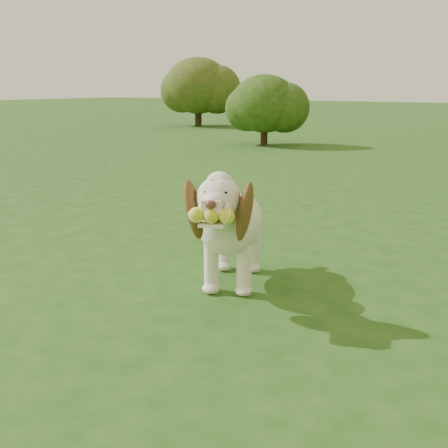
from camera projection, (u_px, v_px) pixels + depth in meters
The scene contains 4 objects.
ground at pixel (117, 289), 3.48m from camera, with size 80.00×80.00×0.00m, color #1F4915.
dog at pixel (231, 221), 3.44m from camera, with size 0.73×1.16×0.78m.
shrub_a at pixel (265, 104), 11.60m from camera, with size 1.40×1.40×1.45m.
shrub_g at pixel (198, 86), 17.00m from camera, with size 1.98×1.98×2.05m.
Camera 1 is at (2.40, -2.34, 1.23)m, focal length 45.00 mm.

